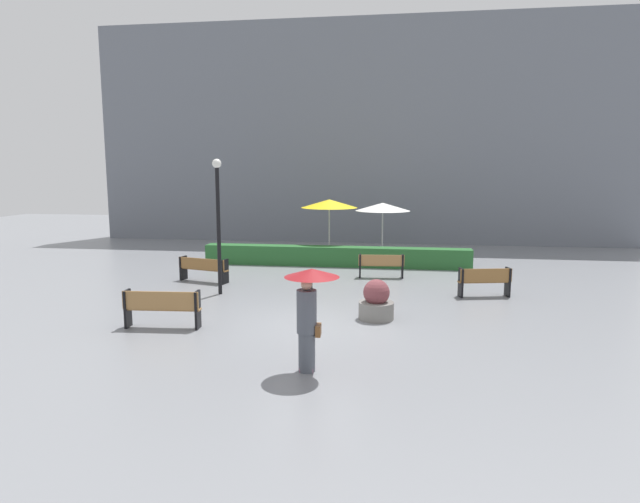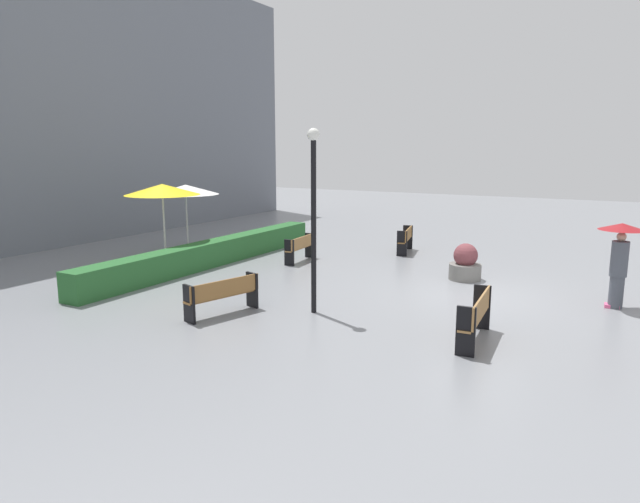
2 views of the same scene
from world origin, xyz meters
name	(u,v)px [view 2 (image 2 of 2)]	position (x,y,z in m)	size (l,w,h in m)	color
ground_plane	(478,296)	(0.00, 0.00, 0.00)	(60.00, 60.00, 0.00)	gray
bench_far_left	(223,294)	(-4.50, 4.62, 0.50)	(1.86, 0.84, 0.83)	olive
bench_back_row	(301,246)	(1.53, 6.21, 0.51)	(1.64, 0.45, 0.84)	#9E7242
bench_near_left	(477,314)	(-3.52, -0.80, 0.56)	(1.89, 0.48, 0.93)	#9E7242
bench_far_right	(406,238)	(4.74, 3.74, 0.52)	(1.61, 0.68, 0.89)	olive
pedestrian_with_umbrella	(620,252)	(0.50, -3.10, 1.34)	(1.04, 1.04, 2.01)	#4C515B
planter_pot	(465,264)	(1.60, 0.77, 0.45)	(0.91, 0.91, 1.05)	slate
lamp_post	(314,203)	(-3.32, 2.94, 2.53)	(0.28, 0.28, 4.15)	black
patio_umbrella_yellow	(162,190)	(-0.82, 9.95, 2.40)	(2.39, 2.39, 2.58)	silver
patio_umbrella_white	(186,190)	(1.40, 10.99, 2.21)	(2.39, 2.39, 2.39)	silver
hedge_strip	(212,253)	(-0.36, 8.40, 0.39)	(10.64, 0.70, 0.78)	#28602D
building_facade	(54,93)	(0.00, 16.00, 5.70)	(28.00, 1.20, 11.39)	slate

